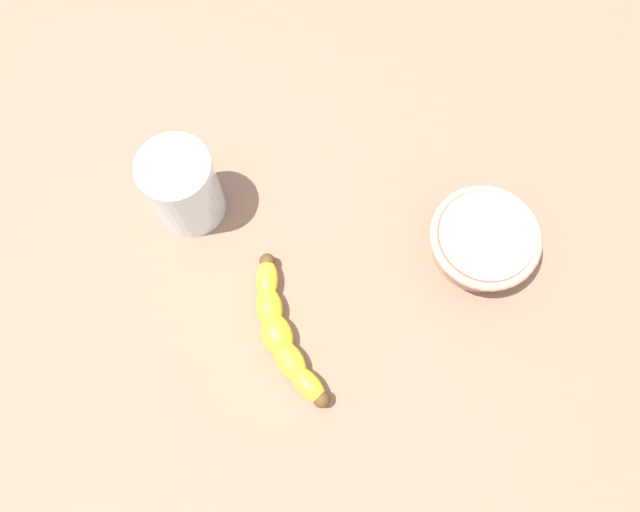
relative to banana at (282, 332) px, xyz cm
name	(u,v)px	position (x,y,z in cm)	size (l,w,h in cm)	color
wooden_tabletop	(313,301)	(5.36, -3.05, -3.38)	(120.00, 120.00, 3.00)	#8B634F
banana	(282,332)	(0.00, 0.00, 0.00)	(18.37, 11.75, 3.76)	yellow
smoothie_glass	(184,189)	(15.71, 14.88, 3.64)	(9.06, 9.06, 12.01)	silver
ceramic_bowl	(482,241)	(14.99, -23.54, 1.28)	(14.17, 14.17, 5.31)	tan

